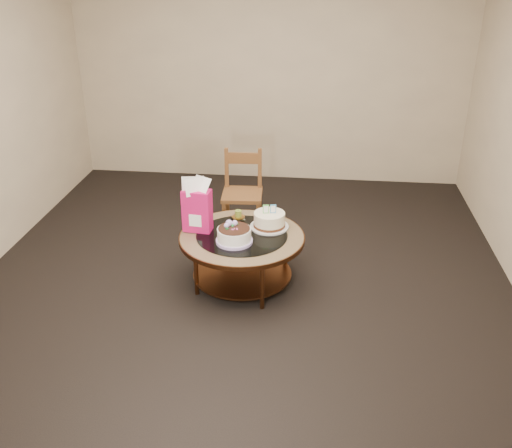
# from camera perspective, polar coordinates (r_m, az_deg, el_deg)

# --- Properties ---
(ground) EXTENTS (5.00, 5.00, 0.00)m
(ground) POSITION_cam_1_polar(r_m,az_deg,el_deg) (4.83, -1.36, -5.94)
(ground) COLOR black
(ground) RESTS_ON ground
(room_walls) EXTENTS (4.52, 5.02, 2.61)m
(room_walls) POSITION_cam_1_polar(r_m,az_deg,el_deg) (4.22, -1.58, 12.14)
(room_walls) COLOR tan
(room_walls) RESTS_ON ground
(coffee_table) EXTENTS (1.02, 1.02, 0.46)m
(coffee_table) POSITION_cam_1_polar(r_m,az_deg,el_deg) (4.64, -1.41, -1.97)
(coffee_table) COLOR #593119
(coffee_table) RESTS_ON ground
(decorated_cake) EXTENTS (0.29, 0.29, 0.17)m
(decorated_cake) POSITION_cam_1_polar(r_m,az_deg,el_deg) (4.47, -2.21, -1.18)
(decorated_cake) COLOR #BB9EE0
(decorated_cake) RESTS_ON coffee_table
(cream_cake) EXTENTS (0.32, 0.32, 0.20)m
(cream_cake) POSITION_cam_1_polar(r_m,az_deg,el_deg) (4.70, 1.35, 0.37)
(cream_cake) COLOR silver
(cream_cake) RESTS_ON coffee_table
(gift_bag) EXTENTS (0.24, 0.19, 0.45)m
(gift_bag) POSITION_cam_1_polar(r_m,az_deg,el_deg) (4.61, -5.92, 1.90)
(gift_bag) COLOR #CC1359
(gift_bag) RESTS_ON coffee_table
(pillar_candle) EXTENTS (0.12, 0.12, 0.08)m
(pillar_candle) POSITION_cam_1_polar(r_m,az_deg,el_deg) (4.87, -1.78, 0.84)
(pillar_candle) COLOR #D1C056
(pillar_candle) RESTS_ON coffee_table
(dining_chair) EXTENTS (0.40, 0.40, 0.82)m
(dining_chair) POSITION_cam_1_polar(r_m,az_deg,el_deg) (5.52, -1.36, 3.18)
(dining_chair) COLOR brown
(dining_chair) RESTS_ON ground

